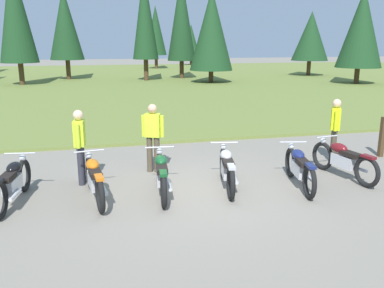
{
  "coord_description": "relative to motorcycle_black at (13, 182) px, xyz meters",
  "views": [
    {
      "loc": [
        -2.04,
        -7.84,
        3.09
      ],
      "look_at": [
        0.0,
        0.6,
        0.9
      ],
      "focal_mm": 37.98,
      "sensor_mm": 36.0,
      "label": 1
    }
  ],
  "objects": [
    {
      "name": "ground_plane",
      "position": [
        3.68,
        -0.24,
        -0.44
      ],
      "size": [
        140.0,
        140.0,
        0.0
      ],
      "primitive_type": "plane",
      "color": "gray"
    },
    {
      "name": "grass_moorland",
      "position": [
        3.68,
        26.01,
        -0.39
      ],
      "size": [
        80.0,
        44.0,
        0.1
      ],
      "primitive_type": "cube",
      "color": "olive",
      "rests_on": "ground"
    },
    {
      "name": "forest_treeline",
      "position": [
        7.44,
        27.11,
        3.8
      ],
      "size": [
        33.07,
        30.39,
        8.73
      ],
      "color": "#47331E",
      "rests_on": "ground"
    },
    {
      "name": "motorcycle_black",
      "position": [
        0.0,
        0.0,
        0.0
      ],
      "size": [
        0.62,
        2.09,
        0.88
      ],
      "color": "black",
      "rests_on": "ground"
    },
    {
      "name": "motorcycle_orange",
      "position": [
        1.55,
        -0.15,
        0.0
      ],
      "size": [
        0.64,
        2.09,
        0.88
      ],
      "color": "black",
      "rests_on": "ground"
    },
    {
      "name": "motorcycle_british_green",
      "position": [
        2.9,
        -0.19,
        0.0
      ],
      "size": [
        0.62,
        2.1,
        0.88
      ],
      "color": "black",
      "rests_on": "ground"
    },
    {
      "name": "motorcycle_silver",
      "position": [
        4.35,
        -0.11,
        0.0
      ],
      "size": [
        0.69,
        2.08,
        0.88
      ],
      "color": "black",
      "rests_on": "ground"
    },
    {
      "name": "motorcycle_navy",
      "position": [
        5.9,
        -0.44,
        0.0
      ],
      "size": [
        0.69,
        2.08,
        0.88
      ],
      "color": "black",
      "rests_on": "ground"
    },
    {
      "name": "motorcycle_maroon",
      "position": [
        7.18,
        -0.12,
        0.0
      ],
      "size": [
        0.69,
        2.08,
        0.88
      ],
      "color": "black",
      "rests_on": "ground"
    },
    {
      "name": "rider_checking_bike",
      "position": [
        7.7,
        1.1,
        0.51
      ],
      "size": [
        0.37,
        0.49,
        1.67
      ],
      "color": "#4C4233",
      "rests_on": "ground"
    },
    {
      "name": "rider_near_row_end",
      "position": [
        1.28,
        0.88,
        0.51
      ],
      "size": [
        0.26,
        0.55,
        1.67
      ],
      "color": "#2D2D38",
      "rests_on": "ground"
    },
    {
      "name": "rider_with_back_turned",
      "position": [
        2.96,
        1.36,
        0.51
      ],
      "size": [
        0.52,
        0.34,
        1.67
      ],
      "color": "#4C4233",
      "rests_on": "ground"
    },
    {
      "name": "trail_marker_post",
      "position": [
        9.27,
        1.23,
        0.12
      ],
      "size": [
        0.12,
        0.12,
        1.11
      ],
      "primitive_type": "cube",
      "color": "#47331E",
      "rests_on": "ground"
    }
  ]
}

